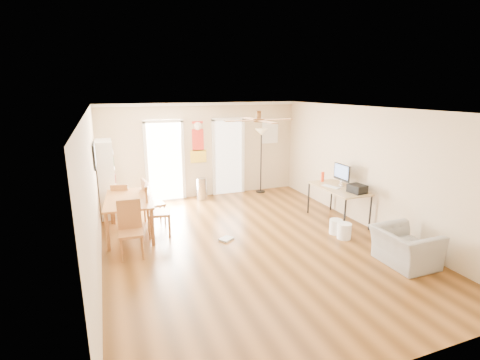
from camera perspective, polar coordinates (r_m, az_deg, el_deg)
name	(u,v)px	position (r m, az deg, el deg)	size (l,w,h in m)	color
floor	(251,244)	(7.08, 1.77, -10.20)	(7.00, 7.00, 0.00)	brown
ceiling	(252,109)	(6.45, 1.95, 11.32)	(5.50, 7.00, 0.00)	silver
wall_back	(202,150)	(9.89, -6.07, 4.75)	(5.50, 0.04, 2.60)	beige
wall_front	(390,262)	(3.86, 22.96, -12.07)	(5.50, 0.04, 2.60)	beige
wall_left	(94,195)	(6.16, -22.47, -2.24)	(0.04, 7.00, 2.60)	beige
wall_right	(369,168)	(8.09, 20.11, 1.78)	(0.04, 7.00, 2.60)	beige
crown_molding	(252,112)	(6.45, 1.95, 10.96)	(5.50, 7.00, 0.08)	white
kitchen_doorway	(165,162)	(9.71, -12.00, 2.83)	(0.90, 0.10, 2.10)	white
bathroom_doorway	(228,158)	(10.14, -1.91, 3.62)	(0.80, 0.10, 2.10)	white
wall_decal	(198,142)	(9.80, -6.78, 6.12)	(0.46, 0.03, 1.10)	red
ac_grille	(270,133)	(10.52, 4.85, 7.56)	(0.50, 0.04, 0.60)	white
framed_poster	(94,156)	(7.43, -22.43, 3.66)	(0.04, 0.66, 0.48)	black
ceiling_fan	(259,120)	(6.18, 3.04, 9.59)	(1.24, 1.24, 0.20)	#593819
bookshelf	(107,179)	(8.89, -20.70, 0.19)	(0.36, 0.82, 1.81)	silver
dining_table	(130,216)	(7.73, -17.24, -5.57)	(0.94, 1.57, 0.78)	#A37634
dining_chair_right_a	(154,201)	(8.17, -13.69, -3.37)	(0.42, 0.42, 1.02)	#A77236
dining_chair_right_b	(159,210)	(7.46, -12.94, -4.72)	(0.45, 0.45, 1.10)	olive
dining_chair_near	(131,230)	(6.66, -17.21, -7.76)	(0.42, 0.42, 1.02)	#985E31
dining_chair_far	(122,203)	(8.48, -18.47, -3.47)	(0.37, 0.37, 0.91)	olive
trash_can	(202,189)	(9.75, -6.21, -1.43)	(0.28, 0.28, 0.60)	#B7B7B9
torchiere_lamp	(261,161)	(10.27, 3.40, 3.06)	(0.35, 0.35, 1.86)	black
computer_desk	(337,204)	(8.40, 15.42, -3.80)	(0.74, 1.48, 0.79)	tan
imac	(342,175)	(8.40, 16.04, 0.76)	(0.08, 0.55, 0.51)	black
keyboard	(331,187)	(8.30, 14.42, -1.03)	(0.14, 0.43, 0.02)	silver
printer	(357,189)	(7.98, 18.35, -1.34)	(0.30, 0.35, 0.18)	black
orange_bottle	(323,177)	(8.72, 13.15, 0.52)	(0.08, 0.08, 0.23)	#F83E16
wastebasket_a	(336,227)	(7.74, 15.17, -7.25)	(0.27, 0.27, 0.31)	white
wastebasket_b	(344,231)	(7.54, 16.44, -7.88)	(0.28, 0.28, 0.32)	white
floor_cloth	(226,239)	(7.24, -2.24, -9.47)	(0.26, 0.21, 0.04)	#A9A8A3
armchair	(405,247)	(6.81, 25.01, -9.77)	(0.96, 0.84, 0.63)	gray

